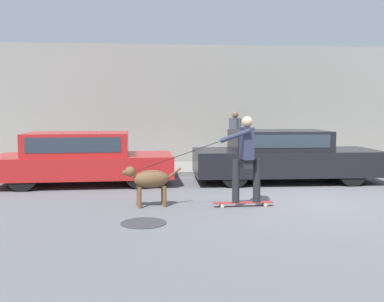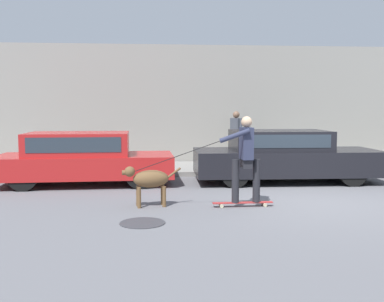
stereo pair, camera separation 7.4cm
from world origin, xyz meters
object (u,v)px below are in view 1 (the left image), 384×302
object	(u,v)px
skateboarder	(246,156)
pedestrian_with_bag	(235,134)
parked_car_0	(83,159)
dog	(150,180)
parked_car_1	(283,157)

from	to	relation	value
skateboarder	pedestrian_with_bag	xyz separation A→B (m)	(0.86, 5.79, 0.08)
parked_car_0	dog	xyz separation A→B (m)	(1.63, -2.67, -0.12)
dog	pedestrian_with_bag	distance (m)	6.26
parked_car_0	parked_car_1	distance (m)	4.99
parked_car_0	parked_car_1	world-z (taller)	parked_car_1
parked_car_1	skateboarder	bearing A→B (deg)	-118.01
dog	parked_car_1	bearing A→B (deg)	-150.41
parked_car_1	pedestrian_with_bag	world-z (taller)	pedestrian_with_bag
parked_car_0	dog	size ratio (longest dim) A/B	3.84
parked_car_0	skateboarder	world-z (taller)	skateboarder
dog	parked_car_0	bearing A→B (deg)	-67.59
parked_car_1	pedestrian_with_bag	bearing A→B (deg)	104.30
parked_car_1	dog	xyz separation A→B (m)	(-3.36, -2.68, -0.13)
skateboarder	pedestrian_with_bag	size ratio (longest dim) A/B	1.63
parked_car_1	skateboarder	size ratio (longest dim) A/B	1.71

